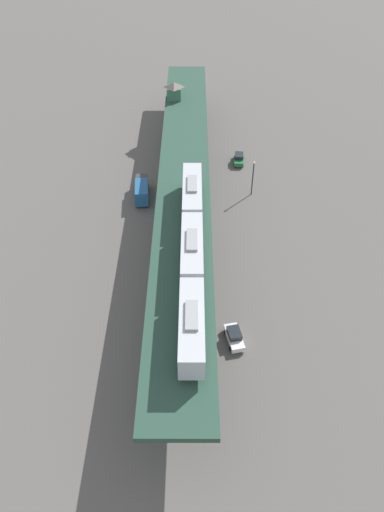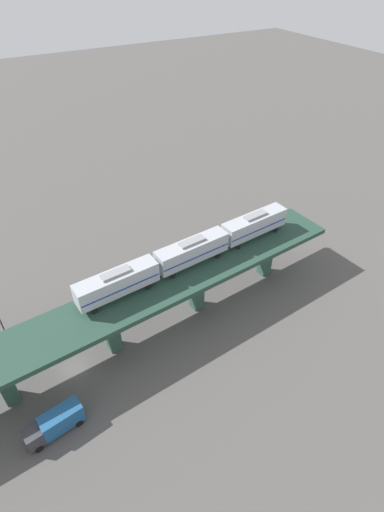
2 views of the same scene
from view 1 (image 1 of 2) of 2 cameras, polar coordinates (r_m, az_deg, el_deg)
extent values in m
plane|color=#514F4C|center=(87.67, -0.88, 4.71)|extent=(400.00, 400.00, 0.00)
cube|color=#244135|center=(83.14, -0.94, 9.01)|extent=(16.12, 92.38, 0.80)
cube|color=#2D5142|center=(118.95, -0.63, 17.50)|extent=(1.95, 1.95, 7.46)
cube|color=#2D5142|center=(105.50, -0.72, 14.11)|extent=(1.95, 1.95, 7.46)
cube|color=#2D5142|center=(92.52, -0.83, 9.74)|extent=(1.95, 1.95, 7.46)
cube|color=#2D5142|center=(80.25, -0.97, 4.00)|extent=(1.95, 1.95, 7.46)
cube|color=#2D5142|center=(69.07, -1.16, -3.70)|extent=(1.95, 1.95, 7.46)
cube|color=#2D5142|center=(59.60, -1.43, -14.09)|extent=(1.95, 1.95, 7.46)
cube|color=#ADB2BA|center=(74.08, 0.03, 7.15)|extent=(3.80, 12.19, 3.10)
cube|color=navy|center=(74.25, 0.03, 6.96)|extent=(3.82, 11.96, 0.24)
cube|color=gray|center=(73.10, 0.03, 8.26)|extent=(1.75, 4.30, 0.36)
cylinder|color=black|center=(78.75, 0.91, 7.63)|extent=(0.29, 0.86, 0.84)
cylinder|color=black|center=(78.75, -0.84, 7.64)|extent=(0.29, 0.86, 0.84)
cylinder|color=black|center=(71.98, 0.97, 3.85)|extent=(0.29, 0.86, 0.84)
cylinder|color=black|center=(71.98, -0.93, 3.85)|extent=(0.29, 0.86, 0.84)
cube|color=#ADB2BA|center=(64.16, 0.00, 0.69)|extent=(3.80, 12.19, 3.10)
cube|color=navy|center=(64.36, 0.00, 0.49)|extent=(3.82, 11.96, 0.24)
cube|color=gray|center=(63.03, 0.00, 1.87)|extent=(1.75, 4.30, 0.36)
cylinder|color=black|center=(68.73, 1.00, 1.68)|extent=(0.29, 0.86, 0.84)
cylinder|color=black|center=(68.74, -0.98, 1.68)|extent=(0.29, 0.86, 0.84)
cylinder|color=black|center=(62.57, 1.08, -3.32)|extent=(0.29, 0.86, 0.84)
cylinder|color=black|center=(62.58, -1.10, -3.31)|extent=(0.29, 0.86, 0.84)
cube|color=#ADB2BA|center=(55.34, -0.03, -7.97)|extent=(3.80, 12.19, 3.10)
cube|color=navy|center=(55.57, -0.03, -8.17)|extent=(3.82, 11.96, 0.24)
cube|color=gray|center=(54.03, -0.03, -6.79)|extent=(1.75, 4.30, 0.36)
cylinder|color=black|center=(59.70, 1.13, -6.19)|extent=(0.29, 0.86, 0.84)
cylinder|color=black|center=(59.71, -1.17, -6.18)|extent=(0.29, 0.86, 0.84)
cylinder|color=black|center=(54.48, 1.24, -12.80)|extent=(0.29, 0.86, 0.84)
cylinder|color=black|center=(54.48, -1.33, -12.79)|extent=(0.29, 0.86, 0.84)
cube|color=#33604C|center=(107.78, -2.05, 18.14)|extent=(3.03, 3.03, 2.50)
pyramid|color=#4C4742|center=(107.10, -2.08, 18.97)|extent=(3.48, 3.48, 0.90)
cube|color=#1E6638|center=(101.98, 5.37, 10.92)|extent=(1.85, 4.42, 0.80)
cube|color=#1E2328|center=(101.71, 5.40, 11.34)|extent=(1.66, 2.22, 0.76)
cylinder|color=black|center=(103.42, 5.86, 11.10)|extent=(0.25, 0.66, 0.66)
cylinder|color=black|center=(103.41, 4.90, 11.17)|extent=(0.25, 0.66, 0.66)
cylinder|color=black|center=(100.98, 5.82, 10.27)|extent=(0.25, 0.66, 0.66)
cylinder|color=black|center=(100.96, 4.84, 10.34)|extent=(0.25, 0.66, 0.66)
cube|color=silver|center=(67.40, 4.85, -9.29)|extent=(3.00, 4.73, 0.80)
cube|color=#1E2328|center=(66.88, 4.86, -8.78)|extent=(2.21, 2.58, 0.76)
cylinder|color=black|center=(68.74, 5.21, -8.47)|extent=(0.42, 0.70, 0.66)
cylinder|color=black|center=(68.39, 3.81, -8.71)|extent=(0.42, 0.70, 0.66)
cylinder|color=black|center=(67.06, 5.88, -10.31)|extent=(0.42, 0.70, 0.66)
cylinder|color=black|center=(66.70, 4.45, -10.57)|extent=(0.42, 0.70, 0.66)
cube|color=#333338|center=(93.59, -5.73, 8.42)|extent=(2.48, 2.32, 2.30)
cube|color=#1E5184|center=(90.49, -5.76, 7.27)|extent=(3.08, 5.49, 2.70)
cylinder|color=black|center=(94.19, -5.08, 7.87)|extent=(0.50, 1.04, 1.00)
cylinder|color=black|center=(94.27, -6.29, 7.81)|extent=(0.50, 1.04, 1.00)
cylinder|color=black|center=(89.96, -5.04, 6.03)|extent=(0.50, 1.04, 1.00)
cylinder|color=black|center=(90.05, -6.36, 5.96)|extent=(0.50, 1.04, 1.00)
cylinder|color=black|center=(91.56, 6.93, 8.68)|extent=(0.20, 0.20, 6.50)
sphere|color=beige|center=(89.71, 7.12, 10.53)|extent=(0.44, 0.44, 0.44)
camera|label=2|loc=(85.23, -33.46, 33.30)|focal=28.00mm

